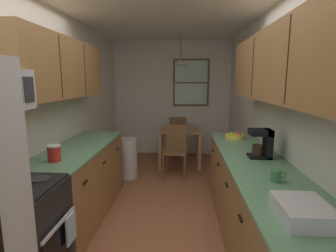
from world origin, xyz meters
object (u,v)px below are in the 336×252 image
(stove_range, at_px, (17,242))
(storage_canister, at_px, (54,153))
(dining_chair_far, at_px, (177,134))
(dining_chair_near, at_px, (176,148))
(trash_bin, at_px, (128,158))
(dish_rack, at_px, (303,211))
(coffee_maker, at_px, (263,143))
(mug_by_coffeemaker, at_px, (276,176))
(dining_table, at_px, (180,135))
(fruit_bowl, at_px, (235,136))

(stove_range, bearing_deg, storage_canister, 90.48)
(stove_range, height_order, dining_chair_far, stove_range)
(stove_range, bearing_deg, dining_chair_near, 67.80)
(trash_bin, height_order, storage_canister, storage_canister)
(storage_canister, distance_m, dish_rack, 2.19)
(coffee_maker, height_order, mug_by_coffeemaker, coffee_maker)
(storage_canister, height_order, mug_by_coffeemaker, storage_canister)
(dining_chair_far, bearing_deg, dining_table, -83.58)
(storage_canister, bearing_deg, fruit_bowl, 29.73)
(stove_range, distance_m, dining_chair_near, 2.99)
(coffee_maker, bearing_deg, storage_canister, -173.27)
(dining_chair_far, height_order, coffee_maker, coffee_maker)
(mug_by_coffeemaker, height_order, dish_rack, dish_rack)
(dining_chair_far, height_order, storage_canister, storage_canister)
(fruit_bowl, bearing_deg, storage_canister, -150.27)
(dining_table, bearing_deg, stove_range, -109.63)
(fruit_bowl, xyz_separation_m, dish_rack, (-0.01, -2.10, 0.01))
(stove_range, relative_size, dining_table, 1.37)
(dining_chair_far, bearing_deg, storage_canister, -109.07)
(storage_canister, bearing_deg, stove_range, -89.52)
(dining_chair_near, relative_size, dining_chair_far, 1.00)
(dish_rack, bearing_deg, dining_chair_near, 104.97)
(dining_chair_near, bearing_deg, coffee_maker, -62.88)
(mug_by_coffeemaker, bearing_deg, stove_range, -172.50)
(storage_canister, bearing_deg, dining_chair_near, 61.60)
(dining_table, bearing_deg, mug_by_coffeemaker, -75.56)
(dining_table, bearing_deg, dish_rack, -78.43)
(dining_table, xyz_separation_m, trash_bin, (-0.91, -0.76, -0.26))
(mug_by_coffeemaker, bearing_deg, trash_bin, 126.04)
(dining_chair_near, relative_size, fruit_bowl, 3.40)
(dining_table, distance_m, dish_rack, 3.77)
(coffee_maker, bearing_deg, dish_rack, -95.86)
(stove_range, xyz_separation_m, fruit_bowl, (1.96, 1.79, 0.47))
(coffee_maker, xyz_separation_m, fruit_bowl, (-0.11, 0.88, -0.12))
(storage_canister, xyz_separation_m, dish_rack, (1.96, -0.98, -0.03))
(dining_chair_far, relative_size, trash_bin, 1.31)
(trash_bin, distance_m, storage_canister, 2.06)
(dining_table, relative_size, fruit_bowl, 3.03)
(storage_canister, height_order, fruit_bowl, storage_canister)
(trash_bin, relative_size, coffee_maker, 2.31)
(dining_table, relative_size, dining_chair_near, 0.89)
(dining_chair_far, bearing_deg, trash_bin, -121.71)
(dining_chair_near, height_order, dining_chair_far, same)
(dining_table, bearing_deg, coffee_maker, -70.28)
(dining_table, bearing_deg, trash_bin, -140.00)
(mug_by_coffeemaker, bearing_deg, dining_chair_far, 103.17)
(fruit_bowl, bearing_deg, dining_chair_far, 111.00)
(coffee_maker, bearing_deg, dining_chair_near, 117.12)
(dining_chair_near, height_order, trash_bin, dining_chair_near)
(stove_range, bearing_deg, mug_by_coffeemaker, 7.50)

